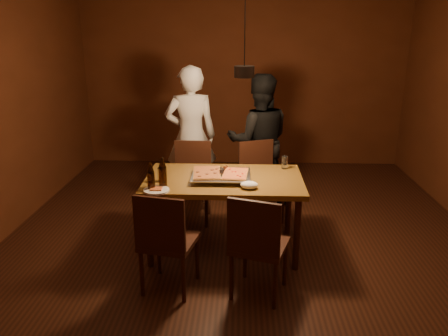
{
  "coord_description": "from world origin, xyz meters",
  "views": [
    {
      "loc": [
        -0.02,
        -3.92,
        2.12
      ],
      "look_at": [
        -0.18,
        0.02,
        0.85
      ],
      "focal_mm": 35.0,
      "sensor_mm": 36.0,
      "label": 1
    }
  ],
  "objects_px": {
    "chair_near_right": "(257,238)",
    "chair_near_left": "(165,234)",
    "plate_slice": "(156,190)",
    "pendant_lamp": "(244,71)",
    "diner_dark": "(259,141)",
    "beer_bottle_b": "(163,172)",
    "diner_white": "(191,136)",
    "chair_far_left": "(192,174)",
    "chair_far_right": "(259,173)",
    "pizza_tray": "(221,177)",
    "dining_table": "(224,185)",
    "beer_bottle_a": "(151,177)"
  },
  "relations": [
    {
      "from": "chair_near_right",
      "to": "chair_near_left",
      "type": "bearing_deg",
      "value": -165.14
    },
    {
      "from": "plate_slice",
      "to": "pendant_lamp",
      "type": "xyz_separation_m",
      "value": [
        0.76,
        0.36,
        1.0
      ]
    },
    {
      "from": "plate_slice",
      "to": "pendant_lamp",
      "type": "height_order",
      "value": "pendant_lamp"
    },
    {
      "from": "plate_slice",
      "to": "diner_dark",
      "type": "relative_size",
      "value": 0.14
    },
    {
      "from": "beer_bottle_b",
      "to": "diner_white",
      "type": "bearing_deg",
      "value": 86.84
    },
    {
      "from": "chair_far_left",
      "to": "beer_bottle_b",
      "type": "bearing_deg",
      "value": 82.42
    },
    {
      "from": "chair_near_left",
      "to": "plate_slice",
      "type": "bearing_deg",
      "value": 120.51
    },
    {
      "from": "chair_near_left",
      "to": "chair_near_right",
      "type": "relative_size",
      "value": 0.94
    },
    {
      "from": "chair_far_right",
      "to": "pizza_tray",
      "type": "height_order",
      "value": "chair_far_right"
    },
    {
      "from": "dining_table",
      "to": "chair_near_left",
      "type": "xyz_separation_m",
      "value": [
        -0.44,
        -0.79,
        -0.14
      ]
    },
    {
      "from": "chair_far_left",
      "to": "diner_dark",
      "type": "distance_m",
      "value": 0.95
    },
    {
      "from": "chair_far_right",
      "to": "chair_near_right",
      "type": "relative_size",
      "value": 1.03
    },
    {
      "from": "beer_bottle_b",
      "to": "chair_near_right",
      "type": "bearing_deg",
      "value": -34.21
    },
    {
      "from": "diner_white",
      "to": "chair_near_left",
      "type": "bearing_deg",
      "value": 80.83
    },
    {
      "from": "diner_dark",
      "to": "pendant_lamp",
      "type": "xyz_separation_m",
      "value": [
        -0.2,
        -1.25,
        0.95
      ]
    },
    {
      "from": "diner_white",
      "to": "chair_near_right",
      "type": "bearing_deg",
      "value": 100.34
    },
    {
      "from": "beer_bottle_b",
      "to": "diner_dark",
      "type": "height_order",
      "value": "diner_dark"
    },
    {
      "from": "dining_table",
      "to": "pizza_tray",
      "type": "bearing_deg",
      "value": -131.2
    },
    {
      "from": "chair_near_left",
      "to": "chair_near_right",
      "type": "xyz_separation_m",
      "value": [
        0.74,
        -0.04,
        0.0
      ]
    },
    {
      "from": "diner_white",
      "to": "dining_table",
      "type": "bearing_deg",
      "value": 100.6
    },
    {
      "from": "chair_near_left",
      "to": "pendant_lamp",
      "type": "bearing_deg",
      "value": 63.17
    },
    {
      "from": "diner_dark",
      "to": "chair_far_left",
      "type": "bearing_deg",
      "value": 28.52
    },
    {
      "from": "chair_far_right",
      "to": "beer_bottle_b",
      "type": "xyz_separation_m",
      "value": [
        -0.91,
        -1.06,
        0.35
      ]
    },
    {
      "from": "plate_slice",
      "to": "diner_white",
      "type": "bearing_deg",
      "value": 85.67
    },
    {
      "from": "beer_bottle_b",
      "to": "diner_dark",
      "type": "distance_m",
      "value": 1.76
    },
    {
      "from": "pizza_tray",
      "to": "beer_bottle_a",
      "type": "xyz_separation_m",
      "value": [
        -0.6,
        -0.32,
        0.1
      ]
    },
    {
      "from": "chair_near_left",
      "to": "plate_slice",
      "type": "relative_size",
      "value": 2.21
    },
    {
      "from": "dining_table",
      "to": "diner_white",
      "type": "xyz_separation_m",
      "value": [
        -0.46,
        1.24,
        0.18
      ]
    },
    {
      "from": "chair_far_left",
      "to": "plate_slice",
      "type": "relative_size",
      "value": 2.15
    },
    {
      "from": "beer_bottle_a",
      "to": "chair_near_left",
      "type": "bearing_deg",
      "value": -67.06
    },
    {
      "from": "chair_near_left",
      "to": "beer_bottle_b",
      "type": "xyz_separation_m",
      "value": [
        -0.1,
        0.53,
        0.35
      ]
    },
    {
      "from": "chair_near_left",
      "to": "pizza_tray",
      "type": "relative_size",
      "value": 0.91
    },
    {
      "from": "pendant_lamp",
      "to": "chair_far_right",
      "type": "bearing_deg",
      "value": 76.81
    },
    {
      "from": "dining_table",
      "to": "pizza_tray",
      "type": "relative_size",
      "value": 2.73
    },
    {
      "from": "chair_far_left",
      "to": "beer_bottle_a",
      "type": "height_order",
      "value": "beer_bottle_a"
    },
    {
      "from": "chair_near_left",
      "to": "diner_white",
      "type": "relative_size",
      "value": 0.29
    },
    {
      "from": "plate_slice",
      "to": "beer_bottle_a",
      "type": "bearing_deg",
      "value": 148.74
    },
    {
      "from": "beer_bottle_b",
      "to": "beer_bottle_a",
      "type": "bearing_deg",
      "value": -135.92
    },
    {
      "from": "chair_near_right",
      "to": "beer_bottle_a",
      "type": "relative_size",
      "value": 2.13
    },
    {
      "from": "chair_far_left",
      "to": "dining_table",
      "type": "bearing_deg",
      "value": 118.21
    },
    {
      "from": "beer_bottle_a",
      "to": "pendant_lamp",
      "type": "xyz_separation_m",
      "value": [
        0.81,
        0.33,
        0.89
      ]
    },
    {
      "from": "diner_dark",
      "to": "pendant_lamp",
      "type": "relative_size",
      "value": 1.47
    },
    {
      "from": "pizza_tray",
      "to": "diner_white",
      "type": "xyz_separation_m",
      "value": [
        -0.43,
        1.27,
        0.08
      ]
    },
    {
      "from": "chair_near_right",
      "to": "pizza_tray",
      "type": "bearing_deg",
      "value": 129.83
    },
    {
      "from": "chair_far_left",
      "to": "beer_bottle_a",
      "type": "relative_size",
      "value": 1.95
    },
    {
      "from": "chair_far_right",
      "to": "chair_near_left",
      "type": "relative_size",
      "value": 1.09
    },
    {
      "from": "chair_far_right",
      "to": "diner_white",
      "type": "relative_size",
      "value": 0.32
    },
    {
      "from": "chair_far_left",
      "to": "diner_white",
      "type": "relative_size",
      "value": 0.28
    },
    {
      "from": "pizza_tray",
      "to": "pendant_lamp",
      "type": "distance_m",
      "value": 1.01
    },
    {
      "from": "pizza_tray",
      "to": "beer_bottle_b",
      "type": "height_order",
      "value": "beer_bottle_b"
    }
  ]
}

